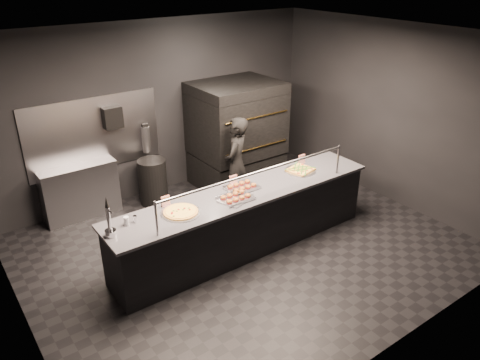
{
  "coord_description": "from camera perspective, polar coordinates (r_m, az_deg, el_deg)",
  "views": [
    {
      "loc": [
        -3.46,
        -4.66,
        3.87
      ],
      "look_at": [
        0.06,
        0.2,
        1.01
      ],
      "focal_mm": 35.0,
      "sensor_mm": 36.0,
      "label": 1
    }
  ],
  "objects": [
    {
      "name": "round_pizza",
      "position": [
        6.03,
        -7.23,
        -3.88
      ],
      "size": [
        0.51,
        0.51,
        0.03
      ],
      "color": "silver",
      "rests_on": "service_counter"
    },
    {
      "name": "pizza_oven",
      "position": [
        8.55,
        -0.45,
        5.63
      ],
      "size": [
        1.5,
        1.23,
        1.91
      ],
      "color": "black",
      "rests_on": "ground"
    },
    {
      "name": "towel_dispenser",
      "position": [
        7.85,
        -15.32,
        7.38
      ],
      "size": [
        0.3,
        0.2,
        0.35
      ],
      "primitive_type": "cube",
      "color": "black",
      "rests_on": "room"
    },
    {
      "name": "condiment_jar",
      "position": [
        5.88,
        -13.39,
        -4.81
      ],
      "size": [
        0.17,
        0.07,
        0.11
      ],
      "color": "silver",
      "rests_on": "service_counter"
    },
    {
      "name": "worker",
      "position": [
        7.67,
        -0.47,
        1.91
      ],
      "size": [
        0.7,
        0.66,
        1.6
      ],
      "primitive_type": "imported",
      "rotation": [
        0.0,
        0.0,
        3.78
      ],
      "color": "black",
      "rests_on": "ground"
    },
    {
      "name": "square_pizza",
      "position": [
        7.2,
        7.37,
        1.22
      ],
      "size": [
        0.47,
        0.47,
        0.05
      ],
      "color": "silver",
      "rests_on": "service_counter"
    },
    {
      "name": "trash_bin",
      "position": [
        8.14,
        -10.55,
        -0.22
      ],
      "size": [
        0.48,
        0.48,
        0.8
      ],
      "primitive_type": "cylinder",
      "color": "black",
      "rests_on": "ground"
    },
    {
      "name": "tent_cards",
      "position": [
        6.72,
        -0.27,
        0.14
      ],
      "size": [
        2.52,
        0.04,
        0.15
      ],
      "color": "white",
      "rests_on": "service_counter"
    },
    {
      "name": "slider_tray_a",
      "position": [
        6.31,
        -0.54,
        -2.14
      ],
      "size": [
        0.53,
        0.46,
        0.07
      ],
      "color": "silver",
      "rests_on": "service_counter"
    },
    {
      "name": "room",
      "position": [
        6.29,
        0.23,
        3.32
      ],
      "size": [
        6.04,
        6.0,
        3.0
      ],
      "color": "black",
      "rests_on": "ground"
    },
    {
      "name": "prep_shelf",
      "position": [
        7.99,
        -18.86,
        -1.33
      ],
      "size": [
        1.2,
        0.35,
        0.9
      ],
      "primitive_type": "cube",
      "color": "#99999E",
      "rests_on": "ground"
    },
    {
      "name": "fire_extinguisher",
      "position": [
        8.21,
        -11.4,
        4.94
      ],
      "size": [
        0.14,
        0.14,
        0.51
      ],
      "color": "#B2B2B7",
      "rests_on": "room"
    },
    {
      "name": "beer_tap",
      "position": [
        5.65,
        -15.61,
        -5.3
      ],
      "size": [
        0.13,
        0.19,
        0.51
      ],
      "color": "silver",
      "rests_on": "service_counter"
    },
    {
      "name": "slider_tray_b",
      "position": [
        6.6,
        0.24,
        -0.82
      ],
      "size": [
        0.48,
        0.38,
        0.07
      ],
      "color": "silver",
      "rests_on": "service_counter"
    },
    {
      "name": "service_counter",
      "position": [
        6.73,
        0.62,
        -4.94
      ],
      "size": [
        4.1,
        0.78,
        1.37
      ],
      "color": "black",
      "rests_on": "ground"
    }
  ]
}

